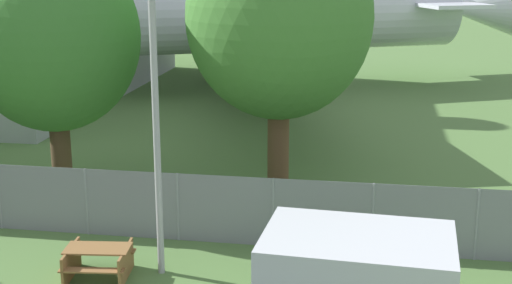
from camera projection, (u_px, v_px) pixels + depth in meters
perimeter_fence at (178, 207)px, 18.83m from camera, size 56.07×0.07×1.87m
airplane at (203, 15)px, 38.55m from camera, size 37.58×29.96×12.75m
picnic_bench_near_cabin at (98, 259)px, 16.74m from camera, size 1.66×1.57×0.76m
tree_near_hangar at (53, 37)px, 21.53m from camera, size 5.28×5.28×7.91m
tree_far_right at (279, 18)px, 21.05m from camera, size 5.57×5.57×8.68m
light_mast at (153, 43)px, 15.72m from camera, size 0.44×0.44×9.23m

